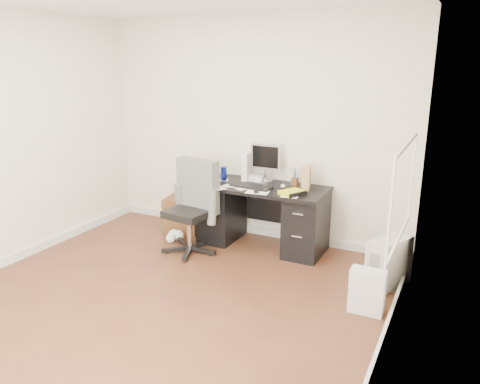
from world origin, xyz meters
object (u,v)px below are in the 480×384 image
(office_chair, at_px, (189,208))
(pc_tower, at_px, (389,262))
(keyboard, at_px, (251,186))
(lcd_monitor, at_px, (266,163))
(desk, at_px, (262,214))
(wicker_basket, at_px, (185,213))

(office_chair, xyz_separation_m, pc_tower, (2.22, 0.15, -0.29))
(keyboard, bearing_deg, office_chair, -138.50)
(pc_tower, bearing_deg, lcd_monitor, -176.63)
(desk, distance_m, wicker_basket, 1.16)
(lcd_monitor, bearing_deg, office_chair, -130.81)
(keyboard, bearing_deg, pc_tower, -2.97)
(desk, height_order, lcd_monitor, lcd_monitor)
(keyboard, height_order, wicker_basket, keyboard)
(keyboard, relative_size, office_chair, 0.46)
(lcd_monitor, bearing_deg, desk, -75.62)
(keyboard, bearing_deg, wicker_basket, 176.46)
(desk, relative_size, lcd_monitor, 3.20)
(office_chair, relative_size, pc_tower, 2.16)
(desk, xyz_separation_m, pc_tower, (1.54, -0.39, -0.15))
(wicker_basket, bearing_deg, keyboard, -9.85)
(desk, distance_m, keyboard, 0.40)
(office_chair, bearing_deg, pc_tower, 11.60)
(lcd_monitor, height_order, wicker_basket, lcd_monitor)
(keyboard, xyz_separation_m, wicker_basket, (-1.05, 0.18, -0.54))
(office_chair, bearing_deg, desk, 46.18)
(pc_tower, distance_m, wicker_basket, 2.72)
(lcd_monitor, xyz_separation_m, pc_tower, (1.59, -0.59, -0.73))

